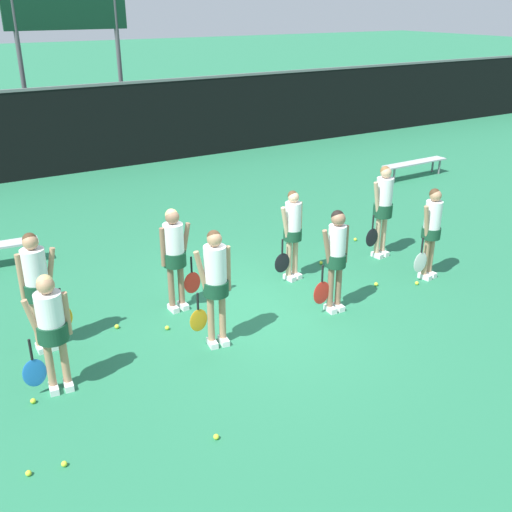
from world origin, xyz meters
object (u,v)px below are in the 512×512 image
player_2 (336,253)px  player_7 (383,204)px  scoreboard (67,16)px  tennis_ball_5 (417,283)px  tennis_ball_0 (376,284)px  tennis_ball_2 (321,263)px  tennis_ball_11 (216,437)px  tennis_ball_6 (33,401)px  player_3 (432,227)px  tennis_ball_8 (28,473)px  player_1 (215,279)px  tennis_ball_4 (355,239)px  bench_far (415,164)px  player_0 (51,324)px  player_6 (292,229)px  tennis_ball_7 (64,464)px  tennis_ball_10 (167,328)px  player_4 (37,282)px  player_5 (175,251)px  tennis_ball_1 (117,326)px  tennis_ball_3 (421,261)px

player_2 → player_7: size_ratio=0.94×
scoreboard → tennis_ball_5: scoreboard is taller
tennis_ball_0 → tennis_ball_2: (-0.27, 1.26, -0.00)m
tennis_ball_11 → tennis_ball_0: bearing=26.3°
tennis_ball_2 → tennis_ball_6: (-5.68, -1.60, 0.00)m
player_3 → tennis_ball_8: (-7.29, -1.41, -0.94)m
player_1 → player_7: size_ratio=0.98×
tennis_ball_4 → tennis_ball_5: 2.24m
bench_far → tennis_ball_0: 7.45m
player_0 → tennis_ball_5: size_ratio=24.01×
player_7 → player_6: bearing=171.8°
player_0 → tennis_ball_7: size_ratio=24.93×
tennis_ball_10 → player_3: bearing=-7.9°
player_4 → tennis_ball_5: (6.14, -1.24, -1.03)m
player_5 → tennis_ball_11: (-0.93, -3.15, -0.99)m
bench_far → player_4: (-11.15, -3.93, 0.67)m
player_0 → player_6: (4.46, 1.23, -0.01)m
player_1 → tennis_ball_7: 3.12m
bench_far → player_2: (-6.86, -5.14, 0.62)m
player_6 → tennis_ball_8: player_6 is taller
player_0 → tennis_ball_5: (6.23, -0.14, -0.93)m
bench_far → tennis_ball_7: 13.27m
player_3 → tennis_ball_5: (-0.37, -0.16, -0.94)m
tennis_ball_1 → tennis_ball_5: 5.24m
player_6 → tennis_ball_4: size_ratio=24.19×
tennis_ball_3 → tennis_ball_7: 7.58m
tennis_ball_2 → tennis_ball_10: 3.60m
tennis_ball_1 → tennis_ball_5: tennis_ball_1 is taller
tennis_ball_11 → player_0: bearing=123.9°
scoreboard → tennis_ball_11: (-2.56, -14.31, -4.19)m
tennis_ball_6 → player_4: bearing=69.4°
player_2 → player_3: bearing=6.1°
player_4 → tennis_ball_3: (6.89, -0.58, -1.03)m
player_7 → tennis_ball_3: size_ratio=25.93×
player_1 → tennis_ball_5: 4.09m
tennis_ball_8 → player_4: bearing=72.6°
player_0 → player_4: 1.11m
scoreboard → tennis_ball_6: (-4.23, -12.53, -4.19)m
player_7 → tennis_ball_8: 7.75m
player_6 → tennis_ball_3: size_ratio=23.63×
player_0 → bench_far: bearing=30.2°
player_0 → tennis_ball_1: player_0 is taller
player_7 → tennis_ball_6: 7.12m
player_1 → tennis_ball_5: bearing=6.9°
tennis_ball_2 → tennis_ball_4: size_ratio=0.95×
scoreboard → tennis_ball_3: (3.13, -11.87, -4.19)m
tennis_ball_3 → tennis_ball_2: bearing=150.7°
tennis_ball_5 → tennis_ball_2: bearing=119.9°
tennis_ball_10 → tennis_ball_2: bearing=12.5°
bench_far → tennis_ball_10: bearing=-156.3°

